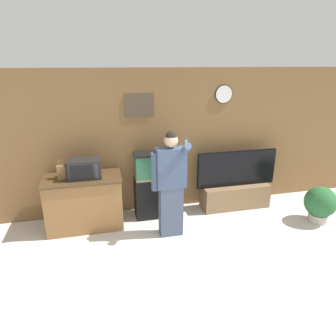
{
  "coord_description": "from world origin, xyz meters",
  "views": [
    {
      "loc": [
        -1.19,
        -2.44,
        2.68
      ],
      "look_at": [
        -0.12,
        2.04,
        1.05
      ],
      "focal_mm": 32.0,
      "sensor_mm": 36.0,
      "label": 1
    }
  ],
  "objects_px": {
    "counter_island": "(85,202)",
    "tv_on_stand": "(235,191)",
    "aquarium_on_stand": "(157,185)",
    "potted_plant": "(320,203)",
    "person_standing": "(170,183)",
    "microwave": "(84,169)",
    "knife_block": "(62,172)"
  },
  "relations": [
    {
      "from": "microwave",
      "to": "knife_block",
      "type": "relative_size",
      "value": 1.57
    },
    {
      "from": "counter_island",
      "to": "potted_plant",
      "type": "xyz_separation_m",
      "value": [
        3.99,
        -0.8,
        -0.09
      ]
    },
    {
      "from": "counter_island",
      "to": "tv_on_stand",
      "type": "relative_size",
      "value": 0.8
    },
    {
      "from": "tv_on_stand",
      "to": "person_standing",
      "type": "relative_size",
      "value": 0.91
    },
    {
      "from": "microwave",
      "to": "counter_island",
      "type": "bearing_deg",
      "value": 150.16
    },
    {
      "from": "potted_plant",
      "to": "aquarium_on_stand",
      "type": "bearing_deg",
      "value": 161.55
    },
    {
      "from": "microwave",
      "to": "knife_block",
      "type": "height_order",
      "value": "knife_block"
    },
    {
      "from": "aquarium_on_stand",
      "to": "tv_on_stand",
      "type": "distance_m",
      "value": 1.55
    },
    {
      "from": "tv_on_stand",
      "to": "potted_plant",
      "type": "relative_size",
      "value": 2.38
    },
    {
      "from": "microwave",
      "to": "aquarium_on_stand",
      "type": "relative_size",
      "value": 0.43
    },
    {
      "from": "aquarium_on_stand",
      "to": "person_standing",
      "type": "distance_m",
      "value": 0.75
    },
    {
      "from": "counter_island",
      "to": "aquarium_on_stand",
      "type": "height_order",
      "value": "aquarium_on_stand"
    },
    {
      "from": "potted_plant",
      "to": "counter_island",
      "type": "bearing_deg",
      "value": 168.63
    },
    {
      "from": "counter_island",
      "to": "person_standing",
      "type": "bearing_deg",
      "value": -23.42
    },
    {
      "from": "microwave",
      "to": "person_standing",
      "type": "bearing_deg",
      "value": -23.14
    },
    {
      "from": "person_standing",
      "to": "potted_plant",
      "type": "height_order",
      "value": "person_standing"
    },
    {
      "from": "aquarium_on_stand",
      "to": "potted_plant",
      "type": "distance_m",
      "value": 2.87
    },
    {
      "from": "tv_on_stand",
      "to": "counter_island",
      "type": "bearing_deg",
      "value": -178.37
    },
    {
      "from": "aquarium_on_stand",
      "to": "potted_plant",
      "type": "bearing_deg",
      "value": -18.45
    },
    {
      "from": "aquarium_on_stand",
      "to": "person_standing",
      "type": "relative_size",
      "value": 0.7
    },
    {
      "from": "microwave",
      "to": "potted_plant",
      "type": "height_order",
      "value": "microwave"
    },
    {
      "from": "knife_block",
      "to": "aquarium_on_stand",
      "type": "relative_size",
      "value": 0.28
    },
    {
      "from": "counter_island",
      "to": "microwave",
      "type": "distance_m",
      "value": 0.61
    },
    {
      "from": "microwave",
      "to": "person_standing",
      "type": "height_order",
      "value": "person_standing"
    },
    {
      "from": "counter_island",
      "to": "tv_on_stand",
      "type": "bearing_deg",
      "value": 1.63
    },
    {
      "from": "aquarium_on_stand",
      "to": "potted_plant",
      "type": "xyz_separation_m",
      "value": [
        2.71,
        -0.91,
        -0.25
      ]
    },
    {
      "from": "counter_island",
      "to": "potted_plant",
      "type": "distance_m",
      "value": 4.07
    },
    {
      "from": "microwave",
      "to": "tv_on_stand",
      "type": "xyz_separation_m",
      "value": [
        2.75,
        0.11,
        -0.72
      ]
    },
    {
      "from": "counter_island",
      "to": "microwave",
      "type": "relative_size",
      "value": 2.42
    },
    {
      "from": "person_standing",
      "to": "microwave",
      "type": "bearing_deg",
      "value": 156.86
    },
    {
      "from": "aquarium_on_stand",
      "to": "tv_on_stand",
      "type": "xyz_separation_m",
      "value": [
        1.53,
        -0.02,
        -0.27
      ]
    },
    {
      "from": "knife_block",
      "to": "potted_plant",
      "type": "relative_size",
      "value": 0.51
    }
  ]
}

